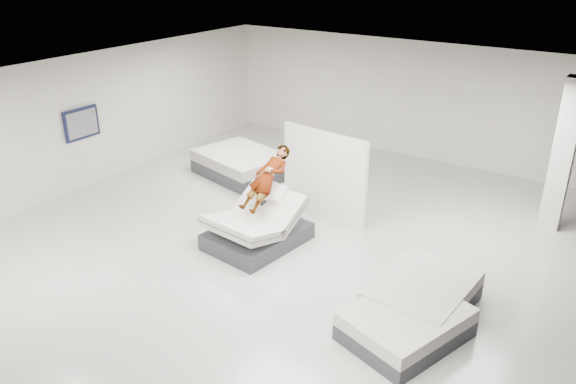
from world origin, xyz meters
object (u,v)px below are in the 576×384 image
object	(u,v)px
flat_bed_right_far	(422,295)
divider_panel	(324,175)
hero_bed	(257,228)
column	(563,156)
wall_poster	(82,123)
flat_bed_right_near	(406,324)
person	(267,187)
remote	(263,203)
flat_bed_left_far	(241,164)

from	to	relation	value
flat_bed_right_far	divider_panel	bearing A→B (deg)	146.29
hero_bed	flat_bed_right_far	size ratio (longest dim) A/B	1.06
column	wall_poster	world-z (taller)	column
column	flat_bed_right_near	bearing A→B (deg)	-101.53
person	divider_panel	bearing A→B (deg)	81.59
remote	wall_poster	bearing A→B (deg)	-175.15
flat_bed_right_near	column	distance (m)	5.46
wall_poster	flat_bed_right_far	bearing A→B (deg)	-2.12
flat_bed_right_far	column	bearing A→B (deg)	75.19
person	wall_poster	size ratio (longest dim) A/B	1.60
flat_bed_right_near	column	size ratio (longest dim) A/B	0.65
flat_bed_right_near	flat_bed_right_far	bearing A→B (deg)	95.67
flat_bed_left_far	wall_poster	xyz separation A→B (m)	(-2.68, -2.65, 1.30)
divider_panel	column	xyz separation A→B (m)	(4.25, 2.25, 0.63)
divider_panel	flat_bed_right_near	distance (m)	4.39
flat_bed_right_far	flat_bed_right_near	size ratio (longest dim) A/B	0.92
flat_bed_left_far	column	size ratio (longest dim) A/B	0.79
flat_bed_right_far	flat_bed_left_far	xyz separation A→B (m)	(-6.11, 2.98, 0.05)
remote	flat_bed_right_far	xyz separation A→B (m)	(3.33, -0.18, -0.73)
divider_panel	flat_bed_left_far	size ratio (longest dim) A/B	0.85
person	column	size ratio (longest dim) A/B	0.48
hero_bed	flat_bed_right_far	distance (m)	3.55
flat_bed_left_far	remote	bearing A→B (deg)	-45.18
person	divider_panel	size ratio (longest dim) A/B	0.71
divider_panel	wall_poster	xyz separation A→B (m)	(-5.69, -1.75, 0.63)
flat_bed_right_near	flat_bed_left_far	xyz separation A→B (m)	(-6.19, 3.84, 0.06)
remote	wall_poster	size ratio (longest dim) A/B	0.15
hero_bed	remote	bearing A→B (deg)	-16.12
remote	column	size ratio (longest dim) A/B	0.04
divider_panel	flat_bed_right_near	xyz separation A→B (m)	(3.19, -2.93, -0.73)
flat_bed_right_near	wall_poster	bearing A→B (deg)	172.40
remote	flat_bed_right_far	distance (m)	3.41
hero_bed	divider_panel	distance (m)	1.98
divider_panel	flat_bed_right_near	size ratio (longest dim) A/B	1.02
person	flat_bed_left_far	xyz separation A→B (m)	(-2.60, 2.43, -0.84)
divider_panel	flat_bed_right_far	size ratio (longest dim) A/B	1.11
hero_bed	wall_poster	world-z (taller)	wall_poster
person	column	xyz separation A→B (m)	(4.65, 3.78, 0.45)
person	flat_bed_right_near	xyz separation A→B (m)	(3.59, -1.41, -0.90)
person	flat_bed_right_far	distance (m)	3.66
column	flat_bed_right_far	bearing A→B (deg)	-104.81
remote	column	bearing A→B (deg)	49.26
divider_panel	flat_bed_right_near	bearing A→B (deg)	-36.24
remote	column	distance (m)	6.13
flat_bed_left_far	column	distance (m)	7.49
hero_bed	flat_bed_right_far	bearing A→B (deg)	-3.87
wall_poster	flat_bed_right_near	bearing A→B (deg)	-7.60
remote	divider_panel	distance (m)	1.91
flat_bed_left_far	hero_bed	bearing A→B (deg)	-46.83
column	wall_poster	distance (m)	10.71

